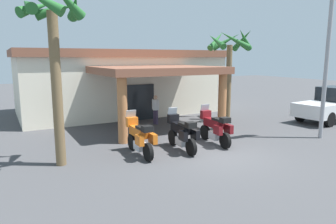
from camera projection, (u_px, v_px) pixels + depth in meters
ground_plane at (217, 155)px, 11.71m from camera, size 80.00×80.00×0.00m
motel_building at (120, 81)px, 20.76m from camera, size 13.23×11.83×4.11m
motorcycle_orange at (140, 137)px, 11.56m from camera, size 0.70×2.21×1.61m
motorcycle_black at (182, 133)px, 12.18m from camera, size 0.72×2.21×1.61m
motorcycle_maroon at (215, 128)px, 13.09m from camera, size 0.72×2.21×1.61m
pedestrian at (156, 108)px, 17.00m from camera, size 0.32×0.51×1.60m
pickup_truck_white at (333, 105)px, 18.01m from camera, size 5.37×2.44×1.95m
palm_tree_near_portico at (230, 51)px, 17.74m from camera, size 2.43×2.62×5.29m
palm_tree_roadside at (53, 36)px, 9.88m from camera, size 2.11×2.23×5.92m
roadside_sign at (330, 20)px, 13.30m from camera, size 1.40×0.18×7.96m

